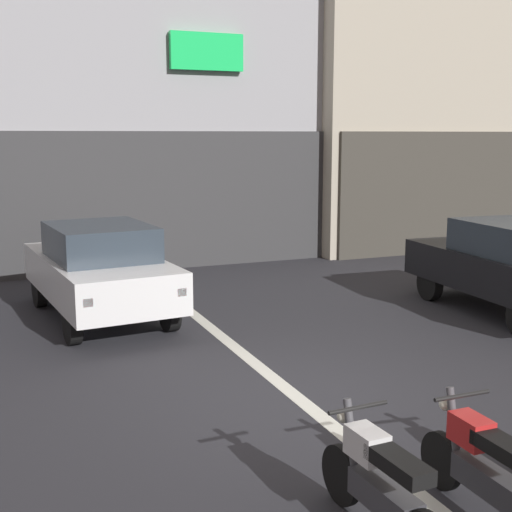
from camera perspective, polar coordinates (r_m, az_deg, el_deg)
ground_plane at (r=8.36m, az=3.69°, el=-11.86°), size 120.00×120.00×0.00m
lane_centre_line at (r=13.76m, az=-7.32°, el=-3.10°), size 0.20×18.00×0.01m
car_white_crossing_near at (r=11.93m, az=-12.89°, el=-0.98°), size 2.14×4.25×1.64m
car_blue_down_street at (r=21.42m, az=-7.01°, el=4.00°), size 2.22×4.27×1.64m
motorcycle_white_row_leftmost at (r=5.67m, az=10.29°, el=-18.11°), size 0.55×1.67×0.98m
motorcycle_red_row_left_mid at (r=6.10m, az=18.51°, el=-16.38°), size 0.55×1.67×0.98m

